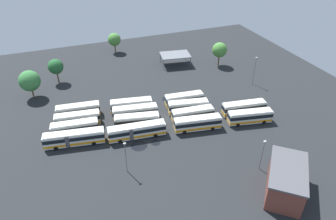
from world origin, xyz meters
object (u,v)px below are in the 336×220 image
at_px(lamp_post_near_entrance, 255,70).
at_px(lamp_post_mid_lot, 262,154).
at_px(bus_row3_slot1, 244,108).
at_px(depot_building, 286,181).
at_px(bus_row2_slot2, 188,107).
at_px(bus_row2_slot3, 184,99).
at_px(bus_row1_slot2, 135,112).
at_px(tree_northeast, 114,40).
at_px(bus_row2_slot0, 198,123).
at_px(bus_row0_slot2, 78,119).
at_px(bus_row1_slot0, 137,131).
at_px(bus_row2_slot1, 193,114).
at_px(maintenance_shelter, 175,55).
at_px(bus_row0_slot0, 74,138).
at_px(tree_northwest, 30,81).
at_px(bus_row1_slot1, 137,121).
at_px(tree_north_edge, 220,50).
at_px(tree_east_edge, 56,67).
at_px(bus_row0_slot1, 75,128).
at_px(bus_row3_slot0, 250,117).
at_px(lamp_post_by_building, 126,156).
at_px(bus_row0_slot3, 78,110).
at_px(bus_row1_slot3, 131,105).

distance_m(lamp_post_near_entrance, lamp_post_mid_lot, 38.03).
distance_m(bus_row3_slot1, depot_building, 27.31).
xyz_separation_m(bus_row2_slot2, lamp_post_mid_lot, (5.24, -24.98, 2.30)).
bearing_deg(bus_row2_slot3, bus_row1_slot2, -174.78).
distance_m(bus_row3_slot1, tree_northeast, 58.06).
bearing_deg(bus_row2_slot2, bus_row2_slot0, -96.92).
xyz_separation_m(bus_row0_slot2, bus_row1_slot0, (12.43, -10.01, 0.00)).
bearing_deg(bus_row3_slot1, bus_row2_slot3, 143.57).
bearing_deg(lamp_post_near_entrance, bus_row2_slot1, -156.43).
bearing_deg(maintenance_shelter, depot_building, -92.16).
bearing_deg(bus_row0_slot0, tree_northwest, 108.13).
relative_size(bus_row1_slot1, depot_building, 0.84).
relative_size(depot_building, tree_north_edge, 1.64).
height_order(bus_row2_slot2, tree_northeast, tree_northeast).
bearing_deg(tree_east_edge, bus_row1_slot2, -58.32).
bearing_deg(depot_building, tree_east_edge, 120.63).
distance_m(maintenance_shelter, tree_east_edge, 39.15).
bearing_deg(bus_row1_slot1, lamp_post_near_entrance, 12.46).
bearing_deg(bus_row0_slot2, bus_row1_slot0, -38.84).
distance_m(tree_northeast, tree_north_edge, 39.26).
bearing_deg(bus_row1_slot0, tree_east_edge, 113.16).
distance_m(bus_row0_slot1, tree_east_edge, 29.41).
xyz_separation_m(bus_row3_slot0, tree_north_edge, (9.28, 33.31, 3.78)).
distance_m(bus_row1_slot0, lamp_post_by_building, 11.87).
bearing_deg(bus_row2_slot1, bus_row0_slot0, 178.32).
relative_size(bus_row1_slot2, bus_row2_slot0, 0.99).
height_order(bus_row0_slot3, tree_east_edge, tree_east_edge).
distance_m(bus_row2_slot0, tree_northeast, 56.07).
bearing_deg(maintenance_shelter, lamp_post_mid_lot, -93.04).
height_order(bus_row2_slot0, lamp_post_mid_lot, lamp_post_mid_lot).
height_order(bus_row0_slot2, bus_row2_slot3, same).
bearing_deg(tree_north_edge, bus_row2_slot0, -126.31).
bearing_deg(bus_row3_slot0, bus_row1_slot1, 162.69).
xyz_separation_m(bus_row0_slot2, bus_row0_slot3, (0.68, 3.95, 0.00)).
relative_size(bus_row1_slot3, bus_row2_slot0, 0.95).
bearing_deg(bus_row2_slot1, lamp_post_mid_lot, -75.06).
distance_m(bus_row0_slot3, bus_row2_slot2, 28.81).
height_order(depot_building, tree_north_edge, tree_north_edge).
xyz_separation_m(bus_row1_slot0, bus_row1_slot1, (1.23, 4.03, -0.00)).
bearing_deg(bus_row1_slot1, bus_row2_slot1, -9.63).
bearing_deg(lamp_post_near_entrance, bus_row0_slot0, -169.40).
bearing_deg(lamp_post_mid_lot, bus_row0_slot3, 134.34).
bearing_deg(lamp_post_near_entrance, bus_row1_slot2, -172.83).
xyz_separation_m(bus_row1_slot0, bus_row2_slot3, (16.24, 9.20, -0.00)).
height_order(bus_row1_slot0, bus_row3_slot0, same).
height_order(bus_row2_slot0, tree_east_edge, tree_east_edge).
bearing_deg(tree_north_edge, lamp_post_by_building, -137.48).
height_order(bus_row1_slot3, tree_north_edge, tree_north_edge).
xyz_separation_m(tree_north_edge, tree_northwest, (-60.47, -0.11, -0.36)).
height_order(bus_row3_slot0, bus_row3_slot1, same).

